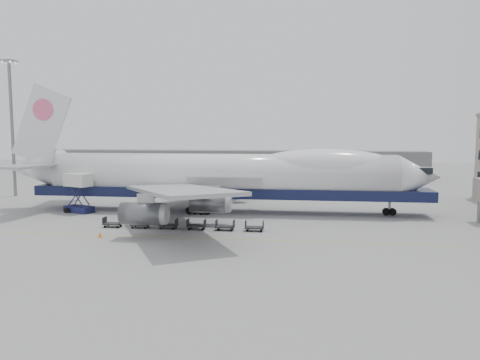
# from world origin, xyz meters

# --- Properties ---
(ground) EXTENTS (260.00, 260.00, 0.00)m
(ground) POSITION_xyz_m (0.00, 0.00, 0.00)
(ground) COLOR gray
(ground) RESTS_ON ground
(apron_line) EXTENTS (60.00, 0.15, 0.01)m
(apron_line) POSITION_xyz_m (0.00, -6.00, 0.01)
(apron_line) COLOR gold
(apron_line) RESTS_ON ground
(hangar) EXTENTS (110.00, 8.00, 7.00)m
(hangar) POSITION_xyz_m (-10.00, 70.00, 3.50)
(hangar) COLOR slate
(hangar) RESTS_ON ground
(floodlight_mast) EXTENTS (2.40, 2.40, 25.43)m
(floodlight_mast) POSITION_xyz_m (-42.00, 24.00, 14.27)
(floodlight_mast) COLOR slate
(floodlight_mast) RESTS_ON ground
(airliner) EXTENTS (67.00, 55.30, 19.98)m
(airliner) POSITION_xyz_m (0.64, 12.00, 5.62)
(airliner) COLOR white
(airliner) RESTS_ON ground
(catering_truck) EXTENTS (4.94, 4.13, 5.98)m
(catering_truck) POSITION_xyz_m (-21.41, 8.52, 3.42)
(catering_truck) COLOR #1A1E50
(catering_truck) RESTS_ON ground
(traffic_cone) EXTENTS (0.43, 0.43, 0.64)m
(traffic_cone) POSITION_xyz_m (-11.10, -7.06, 0.30)
(traffic_cone) COLOR orange
(traffic_cone) RESTS_ON ground
(dolly_0) EXTENTS (2.30, 1.35, 1.30)m
(dolly_0) POSITION_xyz_m (-11.94, -1.35, 0.53)
(dolly_0) COLOR #2D2D30
(dolly_0) RESTS_ON ground
(dolly_1) EXTENTS (2.30, 1.35, 1.30)m
(dolly_1) POSITION_xyz_m (-8.26, -1.35, 0.53)
(dolly_1) COLOR #2D2D30
(dolly_1) RESTS_ON ground
(dolly_2) EXTENTS (2.30, 1.35, 1.30)m
(dolly_2) POSITION_xyz_m (-4.59, -1.35, 0.53)
(dolly_2) COLOR #2D2D30
(dolly_2) RESTS_ON ground
(dolly_3) EXTENTS (2.30, 1.35, 1.30)m
(dolly_3) POSITION_xyz_m (-0.91, -1.35, 0.53)
(dolly_3) COLOR #2D2D30
(dolly_3) RESTS_ON ground
(dolly_4) EXTENTS (2.30, 1.35, 1.30)m
(dolly_4) POSITION_xyz_m (2.76, -1.35, 0.53)
(dolly_4) COLOR #2D2D30
(dolly_4) RESTS_ON ground
(dolly_5) EXTENTS (2.30, 1.35, 1.30)m
(dolly_5) POSITION_xyz_m (6.44, -1.35, 0.53)
(dolly_5) COLOR #2D2D30
(dolly_5) RESTS_ON ground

